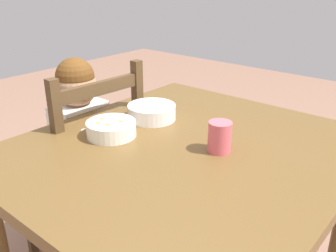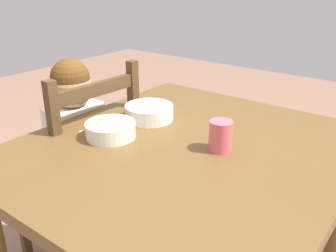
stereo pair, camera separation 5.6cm
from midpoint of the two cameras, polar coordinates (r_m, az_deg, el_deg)
dining_table at (r=1.26m, az=3.75°, el=-7.85°), size 1.10×0.98×0.77m
dining_chair at (r=1.69m, az=-11.41°, el=-7.11°), size 0.44×0.44×0.96m
child_figure at (r=1.60m, az=-11.64°, el=-1.58°), size 0.32×0.31×0.98m
bowl_of_peas at (r=1.41m, az=-1.40°, el=2.22°), size 0.18×0.18×0.06m
bowl_of_carrots at (r=1.28m, az=-7.46°, el=-0.36°), size 0.17×0.17×0.05m
spoon at (r=1.30m, az=-4.70°, el=-0.97°), size 0.12×0.10×0.01m
drinking_cup at (r=1.17m, az=9.29°, el=-1.67°), size 0.07×0.07×0.10m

